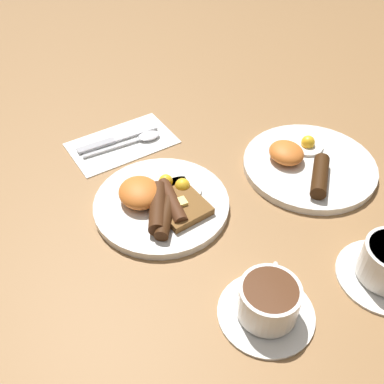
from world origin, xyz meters
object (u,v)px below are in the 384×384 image
at_px(spoon, 141,138).
at_px(teacup_near, 268,303).
at_px(breakfast_plate_far, 307,164).
at_px(knife, 114,140).
at_px(breakfast_plate_near, 161,202).

bearing_deg(spoon, teacup_near, -90.60).
distance_m(breakfast_plate_far, teacup_near, 0.35).
distance_m(knife, spoon, 0.06).
xyz_separation_m(breakfast_plate_far, spoon, (-0.23, -0.26, -0.00)).
bearing_deg(teacup_near, breakfast_plate_near, -169.19).
xyz_separation_m(breakfast_plate_near, teacup_near, (0.27, 0.05, 0.01)).
bearing_deg(knife, breakfast_plate_far, -41.68).
height_order(breakfast_plate_far, teacup_near, teacup_near).
relative_size(breakfast_plate_near, knife, 1.35).
bearing_deg(breakfast_plate_near, teacup_near, 10.81).
relative_size(teacup_near, knife, 0.79).
height_order(teacup_near, knife, teacup_near).
xyz_separation_m(breakfast_plate_far, teacup_near, (0.24, -0.25, 0.02)).
bearing_deg(breakfast_plate_far, breakfast_plate_near, -95.20).
bearing_deg(teacup_near, knife, -172.57).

